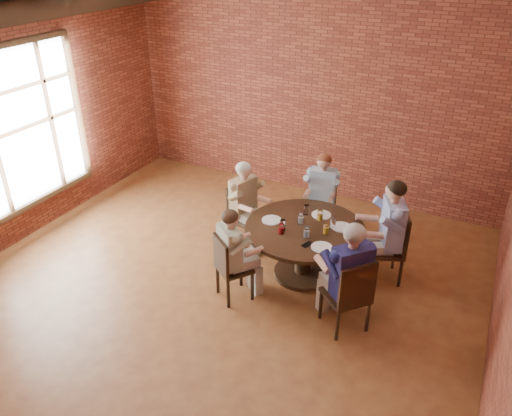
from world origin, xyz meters
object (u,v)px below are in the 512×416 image
at_px(chair_b, 322,202).
at_px(chair_a, 392,244).
at_px(dining_table, 304,242).
at_px(chair_e, 351,294).
at_px(diner_a, 386,231).
at_px(smartphone, 308,245).
at_px(diner_d, 234,255).
at_px(chair_c, 242,212).
at_px(chair_d, 229,266).
at_px(diner_b, 321,196).
at_px(diner_e, 348,277).
at_px(diner_c, 246,205).

bearing_deg(chair_b, chair_a, -40.11).
distance_m(dining_table, chair_b, 1.22).
bearing_deg(chair_e, chair_a, -146.46).
height_order(diner_a, chair_b, diner_a).
bearing_deg(chair_e, smartphone, -78.19).
relative_size(diner_a, chair_e, 1.47).
distance_m(diner_d, chair_e, 1.47).
height_order(chair_c, chair_d, chair_c).
xyz_separation_m(chair_b, smartphone, (0.37, -1.58, 0.26)).
xyz_separation_m(diner_b, smartphone, (0.35, -1.50, 0.11)).
bearing_deg(smartphone, chair_b, 124.58).
bearing_deg(chair_c, chair_e, -101.65).
xyz_separation_m(chair_a, chair_e, (-0.19, -1.23, -0.01)).
bearing_deg(dining_table, chair_c, 161.35).
bearing_deg(diner_e, dining_table, -90.00).
relative_size(diner_a, chair_d, 1.59).
bearing_deg(chair_d, chair_e, -139.58).
height_order(diner_b, diner_e, diner_e).
bearing_deg(diner_a, diner_b, -145.80).
distance_m(diner_b, smartphone, 1.55).
bearing_deg(smartphone, chair_e, -8.77).
bearing_deg(chair_b, chair_e, -71.03).
distance_m(chair_e, smartphone, 0.82).
relative_size(diner_b, chair_e, 1.33).
xyz_separation_m(dining_table, smartphone, (0.18, -0.38, 0.23)).
bearing_deg(diner_c, diner_a, -69.41).
xyz_separation_m(dining_table, chair_c, (-1.11, 0.38, -0.03)).
height_order(diner_a, chair_d, diner_a).
xyz_separation_m(chair_a, diner_d, (-1.65, -1.26, 0.10)).
bearing_deg(diner_c, chair_c, 90.00).
distance_m(chair_a, diner_a, 0.21).
distance_m(diner_c, smartphone, 1.42).
bearing_deg(dining_table, chair_e, -42.16).
distance_m(dining_table, chair_e, 1.15).
bearing_deg(chair_a, diner_a, -90.00).
xyz_separation_m(diner_a, chair_c, (-2.07, -0.04, -0.21)).
bearing_deg(chair_e, diner_b, -109.38).
height_order(diner_b, diner_d, diner_b).
xyz_separation_m(diner_e, smartphone, (-0.61, 0.33, 0.06)).
xyz_separation_m(diner_b, diner_e, (0.96, -1.84, 0.05)).
bearing_deg(smartphone, chair_d, -128.08).
height_order(diner_c, smartphone, diner_c).
relative_size(dining_table, diner_a, 1.09).
height_order(chair_a, chair_d, chair_a).
bearing_deg(diner_d, diner_b, -65.61).
bearing_deg(chair_e, diner_e, -90.00).
bearing_deg(chair_a, chair_c, -111.50).
height_order(chair_e, diner_e, diner_e).
bearing_deg(diner_b, diner_c, -146.81).
bearing_deg(chair_d, diner_b, -66.48).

